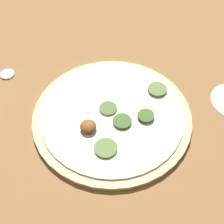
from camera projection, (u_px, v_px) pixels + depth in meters
The scene contains 3 objects.
ground_plane at pixel (112, 118), 0.71m from camera, with size 3.00×3.00×0.00m, color olive.
pizza at pixel (112, 116), 0.71m from camera, with size 0.36×0.36×0.03m.
loose_cap at pixel (7, 74), 0.80m from camera, with size 0.04×0.04×0.01m.
Camera 1 is at (-0.24, -0.36, 0.56)m, focal length 50.00 mm.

